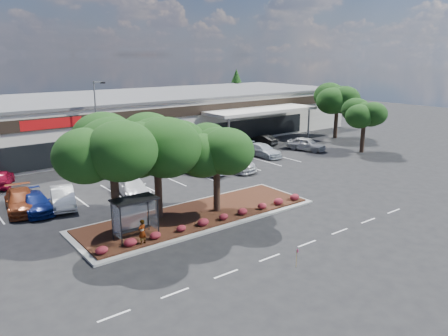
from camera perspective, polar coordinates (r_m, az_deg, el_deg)
ground at (r=30.18m, az=4.07°, el=-7.72°), size 160.00×160.00×0.00m
retail_store at (r=58.41m, az=-18.52°, el=5.68°), size 80.40×25.20×6.25m
landscape_island at (r=31.93m, az=-3.43°, el=-6.18°), size 18.00×6.00×0.26m
lane_markings at (r=38.05m, az=-6.55°, el=-2.99°), size 33.12×20.06×0.01m
shrub_row at (r=30.19m, az=-1.19°, el=-6.63°), size 17.00×0.80×0.50m
bus_shelter at (r=27.78m, az=-11.73°, el=-4.91°), size 2.75×1.55×2.59m
island_tree_west at (r=28.39m, az=-14.20°, el=-0.62°), size 7.20×7.20×7.89m
island_tree_mid at (r=30.54m, az=-8.69°, el=0.17°), size 6.60×6.60×7.32m
island_tree_east at (r=31.50m, az=-0.96°, el=0.02°), size 5.80×5.80×6.50m
tree_east_near at (r=54.85m, az=17.77°, el=5.31°), size 5.60×5.60×6.51m
tree_east_far at (r=63.46m, az=14.50°, el=7.22°), size 6.40×6.40×7.62m
conifer_north_east at (r=83.78m, az=1.61°, el=9.82°), size 3.96×3.96×9.00m
person_waiting at (r=27.12m, az=-10.65°, el=-8.20°), size 0.65×0.52×1.57m
light_pole at (r=46.96m, az=-16.13°, el=4.80°), size 1.43×0.50×8.91m
survey_stake at (r=24.88m, az=9.48°, el=-11.23°), size 0.08×0.14×1.06m
car_0 at (r=36.25m, az=-24.95°, el=-3.92°), size 2.93×5.63×1.56m
car_1 at (r=35.61m, az=-23.39°, el=-4.21°), size 2.17×4.90×1.40m
car_2 at (r=35.94m, az=-20.32°, el=-3.61°), size 2.66×4.93×1.54m
car_3 at (r=37.26m, az=-11.87°, el=-2.41°), size 3.00×5.43×1.49m
car_4 at (r=43.09m, az=-2.49°, el=0.25°), size 2.40×4.94×1.56m
car_5 at (r=44.54m, az=-4.68°, el=0.67°), size 3.19×5.75×1.52m
car_6 at (r=44.43m, az=0.87°, el=0.81°), size 3.31×6.21×1.71m
car_7 at (r=50.63m, az=5.06°, el=2.32°), size 2.36×5.21×1.48m
car_8 at (r=54.59m, az=10.69°, el=3.11°), size 3.19×5.14×1.63m
car_9 at (r=43.62m, az=-27.08°, el=-1.22°), size 3.13×4.79×1.52m
car_11 at (r=44.86m, az=-15.43°, el=0.24°), size 2.36×4.49×1.46m
car_12 at (r=48.44m, az=-13.15°, el=1.49°), size 2.60×4.87×1.58m
car_14 at (r=49.02m, az=-7.20°, el=1.92°), size 3.34×5.98×1.58m
car_15 at (r=52.41m, az=-4.65°, el=2.86°), size 2.36×5.05×1.67m
car_16 at (r=53.12m, az=1.39°, el=3.00°), size 3.03×4.92×1.56m
car_17 at (r=56.91m, az=5.01°, el=3.64°), size 2.07×4.35×1.38m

